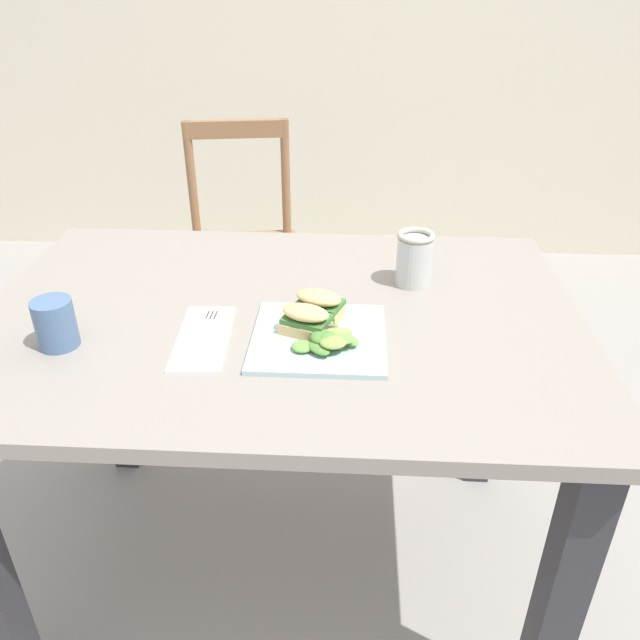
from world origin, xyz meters
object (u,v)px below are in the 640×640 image
(sandwich_half_back, at_px, (319,304))
(cup_extra_side, at_px, (55,324))
(plate_lunch, at_px, (319,338))
(dining_table, at_px, (282,366))
(sandwich_half_front, at_px, (306,320))
(fork_on_napkin, at_px, (205,331))
(mason_jar_iced_tea, at_px, (414,261))
(chair_wooden_far, at_px, (242,248))

(sandwich_half_back, bearing_deg, cup_extra_side, -166.23)
(plate_lunch, bearing_deg, dining_table, 129.47)
(plate_lunch, distance_m, sandwich_half_back, 0.08)
(sandwich_half_front, bearing_deg, dining_table, 122.51)
(dining_table, relative_size, cup_extra_side, 13.15)
(fork_on_napkin, bearing_deg, plate_lunch, -2.87)
(plate_lunch, xyz_separation_m, mason_jar_iced_tea, (0.19, 0.25, 0.05))
(plate_lunch, bearing_deg, sandwich_half_front, 162.09)
(mason_jar_iced_tea, bearing_deg, plate_lunch, -127.75)
(chair_wooden_far, bearing_deg, sandwich_half_back, -71.59)
(dining_table, distance_m, sandwich_half_back, 0.19)
(plate_lunch, relative_size, mason_jar_iced_tea, 2.09)
(chair_wooden_far, relative_size, mason_jar_iced_tea, 7.38)
(cup_extra_side, bearing_deg, sandwich_half_back, 13.77)
(plate_lunch, relative_size, fork_on_napkin, 1.33)
(dining_table, relative_size, chair_wooden_far, 1.38)
(sandwich_half_back, distance_m, fork_on_napkin, 0.22)
(dining_table, height_order, fork_on_napkin, fork_on_napkin)
(chair_wooden_far, bearing_deg, sandwich_half_front, -73.56)
(sandwich_half_front, relative_size, fork_on_napkin, 0.56)
(dining_table, bearing_deg, plate_lunch, -50.53)
(chair_wooden_far, height_order, sandwich_half_back, chair_wooden_far)
(dining_table, bearing_deg, fork_on_napkin, -144.69)
(sandwich_half_back, height_order, fork_on_napkin, sandwich_half_back)
(fork_on_napkin, xyz_separation_m, cup_extra_side, (-0.26, -0.06, 0.04))
(plate_lunch, height_order, sandwich_half_back, sandwich_half_back)
(plate_lunch, distance_m, sandwich_half_front, 0.04)
(chair_wooden_far, xyz_separation_m, sandwich_half_front, (0.32, -1.08, 0.33))
(plate_lunch, xyz_separation_m, sandwich_half_back, (-0.00, 0.07, 0.03))
(plate_lunch, bearing_deg, sandwich_half_back, 93.08)
(cup_extra_side, bearing_deg, sandwich_half_front, 6.93)
(chair_wooden_far, bearing_deg, dining_table, -75.34)
(chair_wooden_far, height_order, cup_extra_side, chair_wooden_far)
(chair_wooden_far, bearing_deg, cup_extra_side, -96.59)
(sandwich_half_front, height_order, cup_extra_side, cup_extra_side)
(dining_table, distance_m, chair_wooden_far, 1.03)
(sandwich_half_front, bearing_deg, fork_on_napkin, 179.11)
(sandwich_half_back, bearing_deg, chair_wooden_far, 108.41)
(plate_lunch, bearing_deg, cup_extra_side, -174.36)
(sandwich_half_front, distance_m, fork_on_napkin, 0.19)
(chair_wooden_far, bearing_deg, plate_lunch, -72.50)
(chair_wooden_far, relative_size, sandwich_half_back, 8.36)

